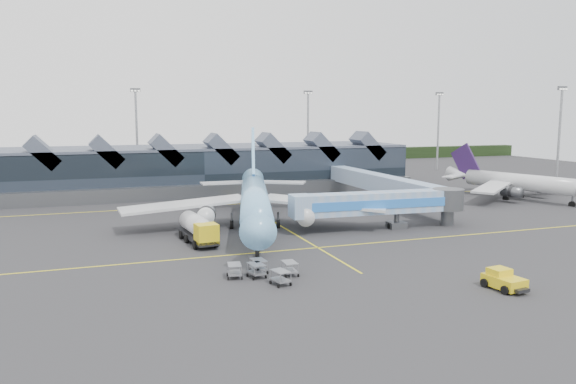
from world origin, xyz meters
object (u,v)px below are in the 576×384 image
object	(u,v)px
pushback_tug	(504,280)
main_airliner	(255,199)
regional_jet	(514,181)
fuel_truck	(197,227)
jet_bridge	(390,203)

from	to	relation	value
pushback_tug	main_airliner	bearing A→B (deg)	105.23
regional_jet	fuel_truck	bearing A→B (deg)	176.68
main_airliner	jet_bridge	distance (m)	19.29
regional_jet	jet_bridge	xyz separation A→B (m)	(-36.99, -17.30, 0.35)
main_airliner	regional_jet	bearing A→B (deg)	25.77
jet_bridge	pushback_tug	size ratio (longest dim) A/B	5.95
regional_jet	fuel_truck	distance (m)	66.65
main_airliner	jet_bridge	xyz separation A→B (m)	(17.96, -7.01, -0.52)
regional_jet	fuel_truck	size ratio (longest dim) A/B	2.87
regional_jet	fuel_truck	world-z (taller)	regional_jet
regional_jet	main_airliner	bearing A→B (deg)	172.70
jet_bridge	fuel_truck	world-z (taller)	jet_bridge
main_airliner	regional_jet	size ratio (longest dim) A/B	1.46
main_airliner	pushback_tug	xyz separation A→B (m)	(14.18, -35.22, -3.39)
main_airliner	jet_bridge	size ratio (longest dim) A/B	1.67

